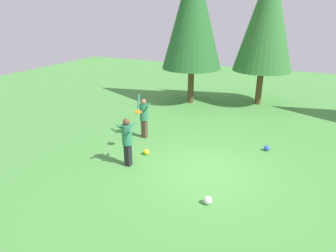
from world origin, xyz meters
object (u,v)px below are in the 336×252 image
at_px(person_thrower, 144,115).
at_px(ball_white, 208,200).
at_px(frisbee, 138,112).
at_px(ball_yellow, 146,152).
at_px(tree_left, 193,13).
at_px(tree_center, 267,17).
at_px(ball_blue, 267,148).
at_px(person_catcher, 127,138).

height_order(person_thrower, ball_white, person_thrower).
relative_size(person_thrower, ball_white, 7.82).
height_order(frisbee, ball_white, frisbee).
height_order(person_thrower, ball_yellow, person_thrower).
relative_size(person_thrower, tree_left, 0.24).
relative_size(ball_white, tree_center, 0.03).
distance_m(frisbee, ball_yellow, 1.51).
bearing_deg(person_thrower, ball_white, 27.75).
xyz_separation_m(ball_white, tree_center, (-0.23, 10.16, 4.54)).
height_order(person_thrower, ball_blue, person_thrower).
distance_m(person_thrower, tree_left, 6.77).
bearing_deg(ball_white, person_thrower, 138.85).
xyz_separation_m(ball_blue, ball_white, (-1.04, -4.10, 0.01)).
height_order(tree_center, tree_left, tree_left).
distance_m(tree_center, tree_left, 3.82).
bearing_deg(tree_left, tree_center, 19.66).
xyz_separation_m(person_thrower, tree_left, (-0.04, 5.57, 3.84)).
bearing_deg(tree_center, person_catcher, -107.39).
distance_m(person_thrower, ball_white, 5.10).
xyz_separation_m(ball_blue, ball_yellow, (-3.97, -2.18, 0.01)).
xyz_separation_m(person_thrower, person_catcher, (0.67, -2.34, 0.02)).
relative_size(ball_yellow, tree_left, 0.03).
distance_m(person_catcher, frisbee, 1.22).
height_order(person_catcher, tree_center, tree_center).
distance_m(ball_yellow, tree_center, 9.79).
bearing_deg(ball_blue, tree_center, 101.82).
height_order(person_thrower, frisbee, person_thrower).
bearing_deg(ball_blue, person_thrower, -170.58).
bearing_deg(frisbee, ball_blue, 25.68).
relative_size(frisbee, ball_white, 1.43).
xyz_separation_m(frisbee, ball_yellow, (0.35, -0.10, -1.47)).
bearing_deg(ball_white, tree_center, 91.31).
bearing_deg(ball_yellow, tree_center, 71.82).
xyz_separation_m(person_thrower, ball_blue, (4.82, 0.80, -0.88)).
distance_m(person_catcher, ball_blue, 5.28).
xyz_separation_m(tree_center, tree_left, (-3.59, -1.28, 0.17)).
bearing_deg(person_thrower, frisbee, -0.00).
xyz_separation_m(frisbee, tree_left, (-0.54, 6.85, 3.25)).
bearing_deg(tree_center, ball_white, -88.69).
bearing_deg(person_thrower, ball_blue, 78.32).
bearing_deg(ball_white, frisbee, 148.37).
height_order(ball_white, tree_left, tree_left).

